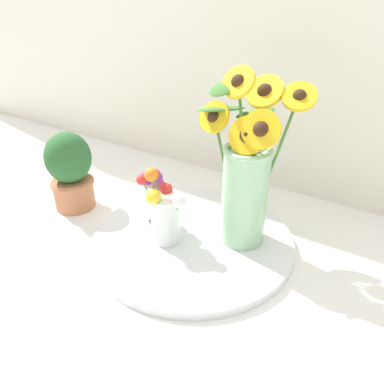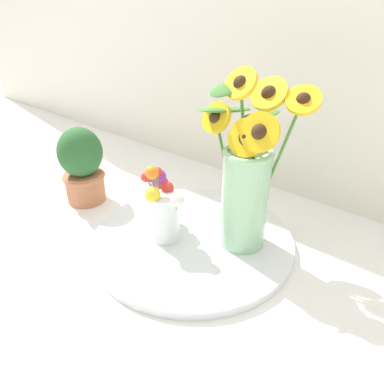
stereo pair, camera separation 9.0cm
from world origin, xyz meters
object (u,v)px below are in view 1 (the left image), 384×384
Objects in this scene: serving_tray at (192,240)px; potted_plant at (70,170)px; vase_bulb_right at (152,195)px; vase_small_center at (165,213)px; mason_jar_sunflowers at (246,178)px.

serving_tray is 2.19× the size of potted_plant.
serving_tray is 3.36× the size of vase_bulb_right.
potted_plant is (-0.26, -0.04, 0.02)m from vase_bulb_right.
serving_tray is 0.42m from potted_plant.
serving_tray is at bearing -5.94° from vase_bulb_right.
vase_bulb_right is at bearing 9.54° from potted_plant.
vase_bulb_right is (-0.09, 0.06, -0.01)m from vase_small_center.
serving_tray is 1.21× the size of mason_jar_sunflowers.
mason_jar_sunflowers reaches higher than serving_tray.
vase_small_center is 1.28× the size of vase_bulb_right.
mason_jar_sunflowers reaches higher than vase_bulb_right.
vase_small_center is 0.83× the size of potted_plant.
mason_jar_sunflowers is at bearing 10.99° from potted_plant.
vase_small_center is at bearing -2.71° from potted_plant.
potted_plant reaches higher than vase_small_center.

